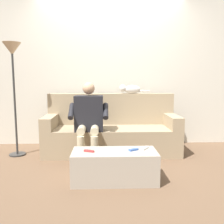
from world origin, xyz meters
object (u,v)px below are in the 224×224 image
object	(u,v)px
person_solo_seated	(89,117)
floor_lamp	(13,63)
couch	(111,132)
remote_blue	(134,150)
remote_white	(145,148)
remote_red	(89,151)
cat_on_backrest	(130,89)
coffee_table	(115,166)

from	to	relation	value
person_solo_seated	floor_lamp	world-z (taller)	floor_lamp
couch	remote_blue	xyz separation A→B (m)	(-0.21, 1.14, 0.04)
person_solo_seated	couch	bearing A→B (deg)	-132.72
remote_white	remote_red	xyz separation A→B (m)	(0.64, 0.09, 0.00)
cat_on_backrest	remote_white	world-z (taller)	cat_on_backrest
cat_on_backrest	person_solo_seated	bearing A→B (deg)	42.15
coffee_table	remote_blue	bearing A→B (deg)	-175.89
coffee_table	person_solo_seated	world-z (taller)	person_solo_seated
remote_blue	floor_lamp	bearing A→B (deg)	-61.55
person_solo_seated	remote_white	xyz separation A→B (m)	(-0.69, 0.72, -0.26)
couch	floor_lamp	bearing A→B (deg)	6.03
couch	remote_blue	world-z (taller)	couch
coffee_table	remote_red	world-z (taller)	remote_red
couch	remote_red	bearing A→B (deg)	76.46
cat_on_backrest	remote_blue	size ratio (longest dim) A/B	4.35
remote_white	floor_lamp	xyz separation A→B (m)	(1.79, -0.93, 1.02)
coffee_table	remote_blue	size ratio (longest dim) A/B	8.26
remote_white	remote_red	world-z (taller)	remote_red
coffee_table	cat_on_backrest	size ratio (longest dim) A/B	1.90
coffee_table	couch	bearing A→B (deg)	-90.00
coffee_table	remote_red	distance (m)	0.34
coffee_table	floor_lamp	world-z (taller)	floor_lamp
coffee_table	remote_blue	distance (m)	0.28
cat_on_backrest	floor_lamp	size ratio (longest dim) A/B	0.30
remote_blue	remote_white	distance (m)	0.15
person_solo_seated	cat_on_backrest	bearing A→B (deg)	-137.85
remote_blue	remote_red	world-z (taller)	same
floor_lamp	remote_white	bearing A→B (deg)	152.58
remote_blue	floor_lamp	distance (m)	2.18
coffee_table	remote_white	size ratio (longest dim) A/B	6.56
cat_on_backrest	floor_lamp	bearing A→B (deg)	12.16
couch	remote_white	world-z (taller)	couch
couch	person_solo_seated	size ratio (longest dim) A/B	1.86
coffee_table	floor_lamp	distance (m)	2.13
remote_white	remote_blue	bearing A→B (deg)	-33.57
person_solo_seated	floor_lamp	size ratio (longest dim) A/B	0.66
person_solo_seated	floor_lamp	distance (m)	1.36
couch	coffee_table	bearing A→B (deg)	90.00
remote_white	remote_red	distance (m)	0.64
couch	floor_lamp	world-z (taller)	floor_lamp
person_solo_seated	remote_blue	distance (m)	0.99
remote_red	cat_on_backrest	bearing A→B (deg)	88.20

